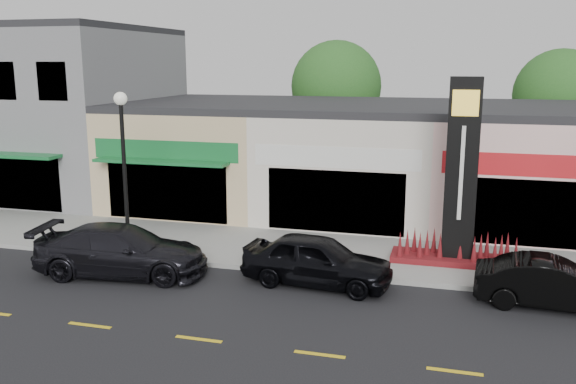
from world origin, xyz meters
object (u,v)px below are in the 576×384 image
lamp_west_near (124,156)px  car_dark_sedan (122,251)px  car_black_sedan (317,260)px  car_black_conv (553,284)px  pylon_sign (460,199)px

lamp_west_near → car_dark_sedan: (0.83, -1.85, -2.69)m
car_black_sedan → car_black_conv: bearing=-84.5°
pylon_sign → car_black_sedan: size_ratio=1.33×
pylon_sign → car_dark_sedan: pylon_sign is taller
lamp_west_near → car_black_conv: 13.86m
car_black_sedan → car_black_conv: size_ratio=1.10×
car_black_sedan → car_black_conv: (6.58, -0.02, -0.09)m
car_dark_sedan → car_black_sedan: 6.17m
car_dark_sedan → car_black_sedan: size_ratio=1.20×
lamp_west_near → car_dark_sedan: lamp_west_near is taller
pylon_sign → car_black_conv: bearing=-48.0°
lamp_west_near → car_black_sedan: (6.95, -1.10, -2.71)m
pylon_sign → car_black_conv: size_ratio=1.46×
car_black_sedan → car_dark_sedan: bearing=102.7°
lamp_west_near → car_black_sedan: size_ratio=1.21×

